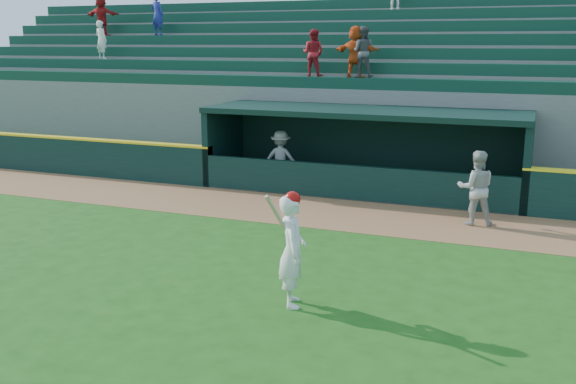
% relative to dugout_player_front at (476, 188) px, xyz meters
% --- Properties ---
extents(ground, '(120.00, 120.00, 0.00)m').
position_rel_dugout_player_front_xyz_m(ground, '(-3.50, -5.19, -0.92)').
color(ground, '#1B4C13').
rests_on(ground, ground).
extents(warning_track, '(40.00, 3.00, 0.01)m').
position_rel_dugout_player_front_xyz_m(warning_track, '(-3.50, -0.29, -0.91)').
color(warning_track, brown).
rests_on(warning_track, ground).
extents(field_wall_left, '(15.50, 0.30, 1.20)m').
position_rel_dugout_player_front_xyz_m(field_wall_left, '(-15.75, 1.36, -0.32)').
color(field_wall_left, black).
rests_on(field_wall_left, ground).
extents(wall_stripe_left, '(15.50, 0.32, 0.06)m').
position_rel_dugout_player_front_xyz_m(wall_stripe_left, '(-15.75, 1.36, 0.31)').
color(wall_stripe_left, yellow).
rests_on(wall_stripe_left, field_wall_left).
extents(dugout_player_front, '(1.03, 0.89, 1.83)m').
position_rel_dugout_player_front_xyz_m(dugout_player_front, '(0.00, 0.00, 0.00)').
color(dugout_player_front, '#A7A7A2').
rests_on(dugout_player_front, ground).
extents(dugout_player_inside, '(1.20, 0.81, 1.73)m').
position_rel_dugout_player_front_xyz_m(dugout_player_inside, '(-6.02, 2.23, -0.05)').
color(dugout_player_inside, '#A5A5A0').
rests_on(dugout_player_inside, ground).
extents(dugout, '(9.40, 2.80, 2.46)m').
position_rel_dugout_player_front_xyz_m(dugout, '(-3.50, 2.82, 0.44)').
color(dugout, '#61615C').
rests_on(dugout, ground).
extents(stands, '(34.50, 6.27, 7.49)m').
position_rel_dugout_player_front_xyz_m(stands, '(-3.50, 7.38, 1.48)').
color(stands, slate).
rests_on(stands, ground).
extents(batter_at_plate, '(0.70, 0.87, 2.00)m').
position_rel_dugout_player_front_xyz_m(batter_at_plate, '(-2.39, -6.23, 0.07)').
color(batter_at_plate, white).
rests_on(batter_at_plate, ground).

